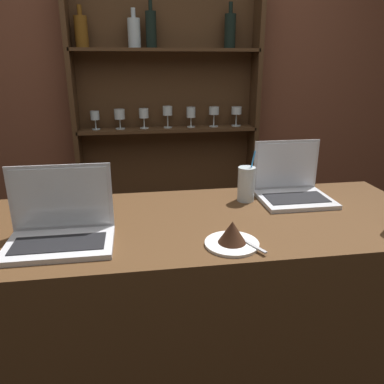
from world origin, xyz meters
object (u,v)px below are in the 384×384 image
laptop_near (60,226)px  water_glass (246,184)px  cake_plate (232,236)px  laptop_far (292,187)px

laptop_near → water_glass: 0.78m
cake_plate → laptop_near: bearing=168.7°
laptop_near → cake_plate: 0.57m
water_glass → laptop_far: bearing=-0.0°
cake_plate → water_glass: water_glass is taller
laptop_near → laptop_far: size_ratio=1.14×
cake_plate → laptop_far: bearing=47.0°
laptop_far → water_glass: laptop_far is taller
laptop_near → water_glass: bearing=21.7°
laptop_near → cake_plate: (0.56, -0.11, -0.02)m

